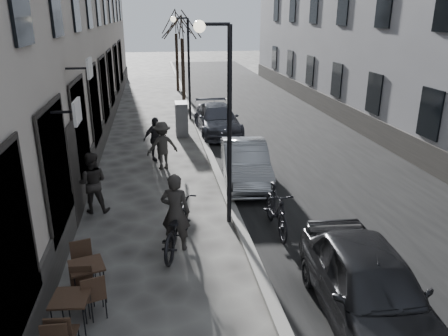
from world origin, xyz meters
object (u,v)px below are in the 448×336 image
object	(u,v)px
bicycle	(176,226)
car_mid	(245,163)
bistro_set_c	(88,278)
car_far	(217,119)
streetlamp_near	(223,104)
tree_far	(176,22)
pedestrian_far	(155,139)
car_near	(369,287)
moped	(276,209)
streetlamp_far	(185,57)
tree_near	(182,24)
pedestrian_mid	(162,146)
pedestrian_near	(92,183)
bistro_set_b	(72,311)
utility_cabinet	(181,119)

from	to	relation	value
bicycle	car_mid	xyz separation A→B (m)	(2.45, 3.97, 0.09)
bistro_set_c	car_far	size ratio (longest dim) A/B	0.36
streetlamp_near	bistro_set_c	world-z (taller)	streetlamp_near
tree_far	pedestrian_far	bearing A→B (deg)	-96.42
streetlamp_near	tree_far	xyz separation A→B (m)	(0.07, 21.00, 1.50)
car_near	moped	distance (m)	3.66
streetlamp_far	bicycle	size ratio (longest dim) A/B	2.35
bistro_set_c	bicycle	distance (m)	2.44
tree_near	pedestrian_mid	size ratio (longest dim) A/B	3.34
pedestrian_near	bicycle	bearing A→B (deg)	134.89
streetlamp_far	tree_near	world-z (taller)	tree_near
bistro_set_b	car_mid	size ratio (longest dim) A/B	0.38
bistro_set_c	pedestrian_near	distance (m)	4.11
bistro_set_c	pedestrian_far	xyz separation A→B (m)	(1.39, 8.40, 0.35)
pedestrian_near	car_far	size ratio (longest dim) A/B	0.39
streetlamp_near	car_mid	distance (m)	3.92
streetlamp_far	pedestrian_near	xyz separation A→B (m)	(-3.43, -10.79, -2.30)
pedestrian_near	car_mid	xyz separation A→B (m)	(4.60, 1.57, -0.20)
streetlamp_near	car_far	size ratio (longest dim) A/B	1.16
pedestrian_mid	car_mid	xyz separation A→B (m)	(2.61, -1.72, -0.19)
streetlamp_near	pedestrian_far	distance (m)	6.23
tree_near	bicycle	xyz separation A→B (m)	(-1.35, -16.19, -4.09)
streetlamp_near	tree_far	bearing A→B (deg)	89.80
bistro_set_c	car_mid	distance (m)	7.05
tree_far	utility_cabinet	size ratio (longest dim) A/B	3.85
tree_near	bistro_set_b	world-z (taller)	tree_near
pedestrian_near	car_mid	distance (m)	4.86
car_near	tree_far	bearing A→B (deg)	98.25
bistro_set_c	bicycle	xyz separation A→B (m)	(1.78, 1.67, 0.11)
tree_far	bicycle	world-z (taller)	tree_far
bistro_set_b	pedestrian_mid	size ratio (longest dim) A/B	0.90
streetlamp_far	pedestrian_mid	bearing A→B (deg)	-100.81
streetlamp_near	utility_cabinet	world-z (taller)	streetlamp_near
bistro_set_b	utility_cabinet	distance (m)	13.10
streetlamp_near	utility_cabinet	size ratio (longest dim) A/B	3.43
streetlamp_near	utility_cabinet	xyz separation A→B (m)	(-0.47, 8.98, -2.42)
bistro_set_b	car_far	xyz separation A→B (m)	(4.37, 12.85, 0.18)
bistro_set_c	streetlamp_far	bearing A→B (deg)	62.15
tree_near	car_mid	bearing A→B (deg)	-84.86
pedestrian_mid	pedestrian_far	xyz separation A→B (m)	(-0.24, 1.04, -0.03)
utility_cabinet	car_far	distance (m)	1.65
bicycle	pedestrian_far	distance (m)	6.74
pedestrian_mid	pedestrian_far	bearing A→B (deg)	-91.74
car_mid	pedestrian_near	bearing A→B (deg)	-155.50
pedestrian_mid	car_mid	bearing A→B (deg)	132.17
bistro_set_c	pedestrian_mid	size ratio (longest dim) A/B	0.93
streetlamp_near	pedestrian_near	distance (m)	4.30
tree_far	car_mid	bearing A→B (deg)	-86.55
car_far	moped	bearing A→B (deg)	-91.10
utility_cabinet	bistro_set_b	bearing A→B (deg)	-100.94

